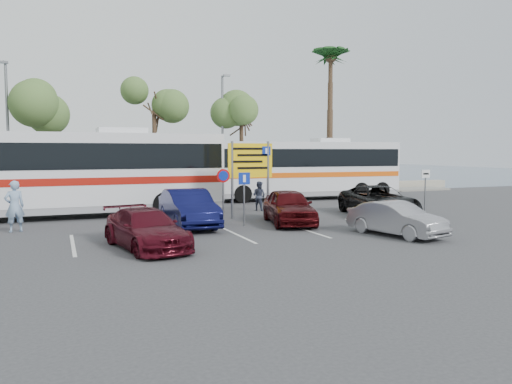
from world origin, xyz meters
name	(u,v)px	position (x,y,z in m)	size (l,w,h in m)	color
ground	(256,229)	(0.00, 0.00, 0.00)	(120.00, 120.00, 0.00)	#343437
kerb_strip	(178,197)	(0.00, 14.00, 0.07)	(44.00, 2.40, 0.15)	gray
seawall	(172,192)	(0.00, 16.00, 0.30)	(48.00, 0.80, 0.60)	#9F987F
sea	(110,172)	(0.00, 60.00, 0.01)	(140.00, 140.00, 0.00)	#43546C
tree_left	(45,103)	(-8.00, 14.00, 6.00)	(3.20, 3.20, 7.20)	#382619
tree_mid	(154,96)	(-1.50, 14.00, 6.65)	(3.20, 3.20, 8.00)	#382619
tree_right	(241,107)	(4.50, 14.00, 6.17)	(3.20, 3.20, 7.40)	#382619
palm_tree	(331,59)	(11.50, 14.00, 9.87)	(4.80, 4.80, 11.20)	#382619
street_lamp_left	(8,126)	(-10.00, 13.52, 4.60)	(0.45, 1.15, 8.01)	slate
street_lamp_right	(223,129)	(3.00, 13.52, 4.60)	(0.45, 1.15, 8.01)	slate
direction_sign	(250,166)	(1.00, 3.20, 2.43)	(2.20, 0.12, 3.60)	slate
sign_no_stop	(223,186)	(-0.60, 2.38, 1.58)	(0.60, 0.08, 2.35)	slate
sign_parking	(244,191)	(-0.20, 0.79, 1.47)	(0.50, 0.07, 2.25)	slate
sign_taxi	(425,185)	(9.80, 1.49, 1.42)	(0.50, 0.07, 2.20)	slate
lane_markings	(237,234)	(-1.14, -1.00, 0.00)	(12.02, 4.20, 0.01)	silver
coach_bus_left	(78,176)	(-6.50, 6.50, 1.97)	(13.70, 3.12, 4.26)	silver
coach_bus_right	(303,171)	(7.50, 10.50, 1.84)	(12.92, 3.62, 3.98)	silver
car_blue	(188,208)	(-2.41, 1.50, 0.78)	(1.64, 4.71, 1.55)	#0D1040
car_maroon	(146,229)	(-4.81, -2.53, 0.64)	(1.78, 4.38, 1.27)	#4C0C18
car_red	(289,206)	(1.83, 0.72, 0.75)	(1.78, 4.42, 1.51)	#42090C
suv_black	(378,201)	(7.00, 1.50, 0.73)	(2.43, 5.26, 1.46)	black
car_silver_b	(396,219)	(4.23, -3.50, 0.63)	(1.34, 3.83, 1.26)	#939298
pedestrian_near	(14,206)	(-9.00, 2.70, 1.00)	(0.73, 0.48, 2.00)	#84A1C1
pedestrian_far	(259,196)	(2.45, 5.69, 0.77)	(0.75, 0.59, 1.55)	#353A4F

